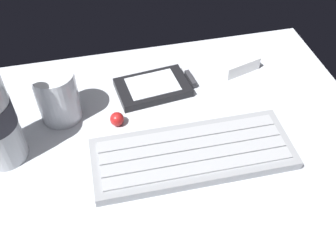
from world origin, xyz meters
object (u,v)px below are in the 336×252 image
(juice_cup, at_px, (58,98))
(charger_block, at_px, (235,61))
(keyboard, at_px, (193,153))
(handheld_device, at_px, (157,87))
(trackball_mouse, at_px, (117,119))

(juice_cup, relative_size, charger_block, 1.21)
(charger_block, bearing_deg, keyboard, -124.97)
(charger_block, bearing_deg, handheld_device, -168.22)
(charger_block, bearing_deg, trackball_mouse, -157.04)
(juice_cup, bearing_deg, charger_block, 10.67)
(charger_block, bearing_deg, juice_cup, -169.33)
(juice_cup, height_order, trackball_mouse, juice_cup)
(keyboard, distance_m, trackball_mouse, 0.13)
(juice_cup, bearing_deg, handheld_device, 9.62)
(handheld_device, height_order, charger_block, charger_block)
(charger_block, xyz_separation_m, trackball_mouse, (-0.23, -0.10, -0.00))
(keyboard, relative_size, handheld_device, 2.18)
(juice_cup, distance_m, charger_block, 0.32)
(keyboard, xyz_separation_m, trackball_mouse, (-0.10, 0.09, 0.00))
(juice_cup, relative_size, trackball_mouse, 3.86)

